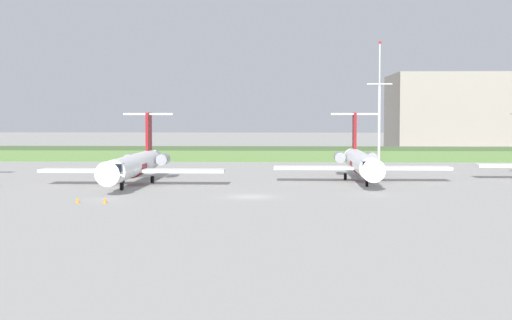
# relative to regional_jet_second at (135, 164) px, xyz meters

# --- Properties ---
(ground_plane) EXTENTS (500.00, 500.00, 0.00)m
(ground_plane) POSITION_rel_regional_jet_second_xyz_m (15.18, 15.54, -2.54)
(ground_plane) COLOR #9E9B96
(grass_berm) EXTENTS (320.00, 20.00, 2.06)m
(grass_berm) POSITION_rel_regional_jet_second_xyz_m (15.18, 56.16, -1.51)
(grass_berm) COLOR #4C6B38
(grass_berm) RESTS_ON ground
(regional_jet_second) EXTENTS (22.81, 31.00, 9.00)m
(regional_jet_second) POSITION_rel_regional_jet_second_xyz_m (0.00, 0.00, 0.00)
(regional_jet_second) COLOR white
(regional_jet_second) RESTS_ON ground
(regional_jet_third) EXTENTS (22.81, 31.00, 9.00)m
(regional_jet_third) POSITION_rel_regional_jet_second_xyz_m (28.83, 5.94, 0.00)
(regional_jet_third) COLOR white
(regional_jet_third) RESTS_ON ground
(antenna_mast) EXTENTS (4.40, 0.50, 21.37)m
(antenna_mast) POSITION_rel_regional_jet_second_xyz_m (35.13, 40.42, 6.36)
(antenna_mast) COLOR #B2B2B7
(antenna_mast) RESTS_ON ground
(distant_hangar) EXTENTS (45.45, 28.38, 17.91)m
(distant_hangar) POSITION_rel_regional_jet_second_xyz_m (66.28, 89.43, 6.42)
(distant_hangar) COLOR gray
(distant_hangar) RESTS_ON ground
(safety_cone_front_marker) EXTENTS (0.44, 0.44, 0.55)m
(safety_cone_front_marker) POSITION_rel_regional_jet_second_xyz_m (-1.76, -21.03, -2.26)
(safety_cone_front_marker) COLOR orange
(safety_cone_front_marker) RESTS_ON ground
(safety_cone_mid_marker) EXTENTS (0.44, 0.44, 0.55)m
(safety_cone_mid_marker) POSITION_rel_regional_jet_second_xyz_m (1.02, -21.16, -2.26)
(safety_cone_mid_marker) COLOR orange
(safety_cone_mid_marker) RESTS_ON ground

